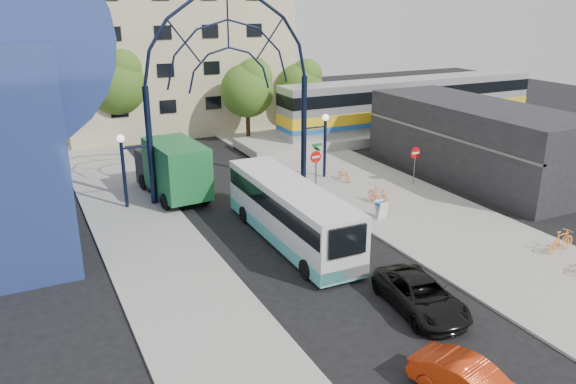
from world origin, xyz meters
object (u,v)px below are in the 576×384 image
bike_near_a (344,175)px  gateway_arch (229,54)px  street_name_sign (317,155)px  train_car (411,102)px  black_suv (421,295)px  red_sedan (472,384)px  city_bus (290,212)px  bike_near_b (379,195)px  tree_north_b (116,81)px  stop_sign (316,160)px  green_truck (172,168)px  tree_north_a (249,87)px  sandwich_board (381,208)px  bike_far_b (561,241)px  do_not_enter_sign (415,157)px  tree_north_c (302,84)px

bike_near_a → gateway_arch: bearing=169.2°
street_name_sign → train_car: train_car is taller
black_suv → red_sedan: size_ratio=1.21×
street_name_sign → red_sedan: size_ratio=0.72×
city_bus → bike_near_b: (6.97, 2.27, -0.90)m
gateway_arch → tree_north_b: gateway_arch is taller
gateway_arch → stop_sign: size_ratio=5.46×
stop_sign → green_truck: size_ratio=0.34×
green_truck → tree_north_a: bearing=44.0°
green_truck → black_suv: bearing=-78.3°
stop_sign → tree_north_a: tree_north_a is taller
sandwich_board → city_bus: bearing=-177.6°
sandwich_board → bike_far_b: 8.99m
bike_far_b → do_not_enter_sign: bearing=-5.4°
bike_near_a → stop_sign: bearing=-165.7°
do_not_enter_sign → tree_north_a: 16.86m
green_truck → red_sedan: 22.68m
do_not_enter_sign → bike_near_b: bearing=-154.4°
tree_north_a → do_not_enter_sign: bearing=-73.0°
tree_north_a → green_truck: size_ratio=0.97×
train_car → tree_north_a: tree_north_a is taller
gateway_arch → city_bus: gateway_arch is taller
tree_north_c → city_bus: tree_north_c is taller
tree_north_c → city_bus: size_ratio=0.60×
sandwich_board → city_bus: 5.80m
tree_north_a → city_bus: (-6.26, -20.19, -3.05)m
do_not_enter_sign → city_bus: size_ratio=0.23×
city_bus → black_suv: city_bus is taller
bike_near_a → bike_far_b: (3.41, -14.06, 0.15)m
bike_near_b → gateway_arch: bearing=130.8°
tree_north_a → black_suv: bearing=-99.3°
train_car → black_suv: (-18.56, -24.52, -2.24)m
do_not_enter_sign → tree_north_b: size_ratio=0.31×
green_truck → black_suv: (5.03, -17.52, -1.13)m
train_car → city_bus: train_car is taller
tree_north_a → bike_near_b: tree_north_a is taller
gateway_arch → bike_near_b: bearing=-41.3°
sandwich_board → train_car: train_car is taller
stop_sign → red_sedan: stop_sign is taller
sandwich_board → tree_north_c: (6.52, 21.95, 3.53)m
gateway_arch → tree_north_a: 13.98m
street_name_sign → bike_near_a: size_ratio=1.83×
green_truck → bike_near_b: size_ratio=4.07×
bike_near_a → sandwich_board: bearing=-105.0°
green_truck → bike_far_b: bearing=-53.2°
gateway_arch → bike_far_b: gateway_arch is taller
black_suv → bike_far_b: bearing=14.0°
do_not_enter_sign → train_car: train_car is taller
black_suv → do_not_enter_sign: bearing=59.7°
stop_sign → city_bus: 7.99m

